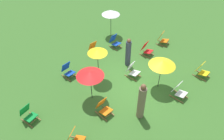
# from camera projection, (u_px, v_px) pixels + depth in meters

# --- Properties ---
(ground_plane) EXTENTS (40.00, 40.00, 0.00)m
(ground_plane) POSITION_uv_depth(u_px,v_px,m) (132.00, 86.00, 10.81)
(ground_plane) COLOR #386B28
(deckchair_1) EXTENTS (0.64, 0.85, 0.83)m
(deckchair_1) POSITION_uv_depth(u_px,v_px,m) (104.00, 107.00, 9.27)
(deckchair_1) COLOR olive
(deckchair_1) RESTS_ON ground
(deckchair_2) EXTENTS (0.51, 0.78, 0.83)m
(deckchair_2) POSITION_uv_depth(u_px,v_px,m) (28.00, 114.00, 9.01)
(deckchair_2) COLOR olive
(deckchair_2) RESTS_ON ground
(deckchair_3) EXTENTS (0.67, 0.86, 0.83)m
(deckchair_3) POSITION_uv_depth(u_px,v_px,m) (94.00, 49.00, 12.60)
(deckchair_3) COLOR olive
(deckchair_3) RESTS_ON ground
(deckchair_4) EXTENTS (0.65, 0.86, 0.83)m
(deckchair_4) POSITION_uv_depth(u_px,v_px,m) (115.00, 42.00, 13.22)
(deckchair_4) COLOR olive
(deckchair_4) RESTS_ON ground
(deckchair_5) EXTENTS (0.62, 0.84, 0.83)m
(deckchair_5) POSITION_uv_depth(u_px,v_px,m) (68.00, 70.00, 11.13)
(deckchair_5) COLOR olive
(deckchair_5) RESTS_ON ground
(deckchair_6) EXTENTS (0.55, 0.80, 0.83)m
(deckchair_6) POSITION_uv_depth(u_px,v_px,m) (146.00, 49.00, 12.59)
(deckchair_6) COLOR olive
(deckchair_6) RESTS_ON ground
(deckchair_7) EXTENTS (0.57, 0.81, 0.83)m
(deckchair_7) POSITION_uv_depth(u_px,v_px,m) (132.00, 70.00, 11.14)
(deckchair_7) COLOR olive
(deckchair_7) RESTS_ON ground
(deckchair_8) EXTENTS (0.63, 0.84, 0.83)m
(deckchair_8) POSITION_uv_depth(u_px,v_px,m) (202.00, 70.00, 11.15)
(deckchair_8) COLOR olive
(deckchair_8) RESTS_ON ground
(deckchair_9) EXTENTS (0.64, 0.85, 0.83)m
(deckchair_9) POSITION_uv_depth(u_px,v_px,m) (75.00, 138.00, 8.13)
(deckchair_9) COLOR olive
(deckchair_9) RESTS_ON ground
(deckchair_10) EXTENTS (0.62, 0.84, 0.83)m
(deckchair_10) POSITION_uv_depth(u_px,v_px,m) (179.00, 91.00, 10.03)
(deckchair_10) COLOR olive
(deckchair_10) RESTS_ON ground
(deckchair_11) EXTENTS (0.50, 0.78, 0.83)m
(deckchair_11) POSITION_uv_depth(u_px,v_px,m) (163.00, 39.00, 13.46)
(deckchair_11) COLOR olive
(deckchair_11) RESTS_ON ground
(umbrella_0) EXTENTS (1.25, 1.25, 1.63)m
(umbrella_0) POSITION_uv_depth(u_px,v_px,m) (162.00, 63.00, 9.80)
(umbrella_0) COLOR black
(umbrella_0) RESTS_ON ground
(umbrella_1) EXTENTS (0.97, 0.97, 1.85)m
(umbrella_1) POSITION_uv_depth(u_px,v_px,m) (97.00, 51.00, 10.12)
(umbrella_1) COLOR black
(umbrella_1) RESTS_ON ground
(umbrella_2) EXTENTS (1.16, 1.16, 1.80)m
(umbrella_2) POSITION_uv_depth(u_px,v_px,m) (111.00, 12.00, 13.44)
(umbrella_2) COLOR black
(umbrella_2) RESTS_ON ground
(umbrella_3) EXTENTS (1.24, 1.24, 1.64)m
(umbrella_3) POSITION_uv_depth(u_px,v_px,m) (90.00, 74.00, 9.21)
(umbrella_3) COLOR black
(umbrella_3) RESTS_ON ground
(person_0) EXTENTS (0.44, 0.44, 1.89)m
(person_0) POSITION_uv_depth(u_px,v_px,m) (141.00, 102.00, 8.82)
(person_0) COLOR #72664C
(person_0) RESTS_ON ground
(person_1) EXTENTS (0.39, 0.39, 1.68)m
(person_1) POSITION_uv_depth(u_px,v_px,m) (128.00, 53.00, 11.60)
(person_1) COLOR #333847
(person_1) RESTS_ON ground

